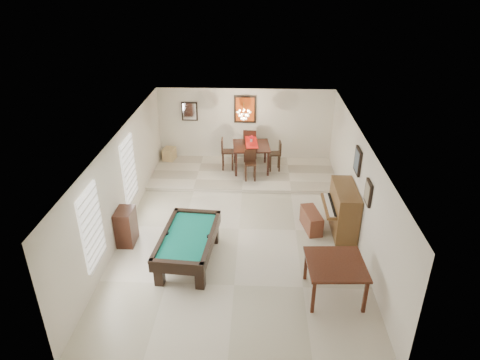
# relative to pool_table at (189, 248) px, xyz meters

# --- Properties ---
(ground_plane) EXTENTS (6.00, 9.00, 0.02)m
(ground_plane) POSITION_rel_pool_table_xyz_m (1.11, 1.44, -0.37)
(ground_plane) COLOR beige
(wall_back) EXTENTS (6.00, 0.04, 2.60)m
(wall_back) POSITION_rel_pool_table_xyz_m (1.11, 5.94, 0.94)
(wall_back) COLOR silver
(wall_back) RESTS_ON ground_plane
(wall_front) EXTENTS (6.00, 0.04, 2.60)m
(wall_front) POSITION_rel_pool_table_xyz_m (1.11, -3.06, 0.94)
(wall_front) COLOR silver
(wall_front) RESTS_ON ground_plane
(wall_left) EXTENTS (0.04, 9.00, 2.60)m
(wall_left) POSITION_rel_pool_table_xyz_m (-1.89, 1.44, 0.94)
(wall_left) COLOR silver
(wall_left) RESTS_ON ground_plane
(wall_right) EXTENTS (0.04, 9.00, 2.60)m
(wall_right) POSITION_rel_pool_table_xyz_m (4.11, 1.44, 0.94)
(wall_right) COLOR silver
(wall_right) RESTS_ON ground_plane
(ceiling) EXTENTS (6.00, 9.00, 0.04)m
(ceiling) POSITION_rel_pool_table_xyz_m (1.11, 1.44, 2.24)
(ceiling) COLOR white
(ceiling) RESTS_ON wall_back
(dining_step) EXTENTS (6.00, 2.50, 0.12)m
(dining_step) POSITION_rel_pool_table_xyz_m (1.11, 4.69, -0.30)
(dining_step) COLOR beige
(dining_step) RESTS_ON ground_plane
(window_left_front) EXTENTS (0.06, 1.00, 1.70)m
(window_left_front) POSITION_rel_pool_table_xyz_m (-1.86, -0.76, 1.04)
(window_left_front) COLOR white
(window_left_front) RESTS_ON wall_left
(window_left_rear) EXTENTS (0.06, 1.00, 1.70)m
(window_left_rear) POSITION_rel_pool_table_xyz_m (-1.86, 2.04, 1.04)
(window_left_rear) COLOR white
(window_left_rear) RESTS_ON wall_left
(pool_table) EXTENTS (1.34, 2.26, 0.73)m
(pool_table) POSITION_rel_pool_table_xyz_m (0.00, 0.00, 0.00)
(pool_table) COLOR black
(pool_table) RESTS_ON ground_plane
(square_table) EXTENTS (1.24, 1.24, 0.82)m
(square_table) POSITION_rel_pool_table_xyz_m (3.22, -1.00, 0.05)
(square_table) COLOR #38180E
(square_table) RESTS_ON ground_plane
(upright_piano) EXTENTS (0.84, 1.50, 1.25)m
(upright_piano) POSITION_rel_pool_table_xyz_m (3.67, 1.49, 0.26)
(upright_piano) COLOR brown
(upright_piano) RESTS_ON ground_plane
(piano_bench) EXTENTS (0.54, 0.98, 0.51)m
(piano_bench) POSITION_rel_pool_table_xyz_m (3.02, 1.54, -0.11)
(piano_bench) COLOR brown
(piano_bench) RESTS_ON ground_plane
(apothecary_chest) EXTENTS (0.41, 0.62, 0.93)m
(apothecary_chest) POSITION_rel_pool_table_xyz_m (-1.66, 0.70, 0.10)
(apothecary_chest) COLOR black
(apothecary_chest) RESTS_ON ground_plane
(dining_table) EXTENTS (1.28, 1.28, 0.98)m
(dining_table) POSITION_rel_pool_table_xyz_m (1.35, 4.93, 0.25)
(dining_table) COLOR black
(dining_table) RESTS_ON dining_step
(flower_vase) EXTENTS (0.14, 0.14, 0.21)m
(flower_vase) POSITION_rel_pool_table_xyz_m (1.35, 4.93, 0.85)
(flower_vase) COLOR red
(flower_vase) RESTS_ON dining_table
(dining_chair_south) EXTENTS (0.38, 0.38, 0.96)m
(dining_chair_south) POSITION_rel_pool_table_xyz_m (1.35, 4.15, 0.24)
(dining_chair_south) COLOR black
(dining_chair_south) RESTS_ON dining_step
(dining_chair_north) EXTENTS (0.49, 0.49, 1.18)m
(dining_chair_north) POSITION_rel_pool_table_xyz_m (1.31, 5.63, 0.35)
(dining_chair_north) COLOR black
(dining_chair_north) RESTS_ON dining_step
(dining_chair_west) EXTENTS (0.41, 0.41, 1.07)m
(dining_chair_west) POSITION_rel_pool_table_xyz_m (0.57, 4.95, 0.29)
(dining_chair_west) COLOR black
(dining_chair_west) RESTS_ON dining_step
(dining_chair_east) EXTENTS (0.40, 0.40, 1.00)m
(dining_chair_east) POSITION_rel_pool_table_xyz_m (2.14, 4.92, 0.26)
(dining_chair_east) COLOR black
(dining_chair_east) RESTS_ON dining_step
(corner_bench) EXTENTS (0.45, 0.52, 0.42)m
(corner_bench) POSITION_rel_pool_table_xyz_m (-1.54, 5.61, -0.03)
(corner_bench) COLOR tan
(corner_bench) RESTS_ON dining_step
(chandelier) EXTENTS (0.44, 0.44, 0.60)m
(chandelier) POSITION_rel_pool_table_xyz_m (1.11, 4.64, 1.84)
(chandelier) COLOR #FFE5B2
(chandelier) RESTS_ON ceiling
(back_painting) EXTENTS (0.75, 0.06, 0.95)m
(back_painting) POSITION_rel_pool_table_xyz_m (1.11, 5.90, 1.54)
(back_painting) COLOR #D84C14
(back_painting) RESTS_ON wall_back
(back_mirror) EXTENTS (0.55, 0.06, 0.65)m
(back_mirror) POSITION_rel_pool_table_xyz_m (-0.79, 5.90, 1.44)
(back_mirror) COLOR white
(back_mirror) RESTS_ON wall_back
(right_picture_upper) EXTENTS (0.06, 0.55, 0.65)m
(right_picture_upper) POSITION_rel_pool_table_xyz_m (4.07, 1.74, 1.54)
(right_picture_upper) COLOR slate
(right_picture_upper) RESTS_ON wall_right
(right_picture_lower) EXTENTS (0.06, 0.45, 0.55)m
(right_picture_lower) POSITION_rel_pool_table_xyz_m (4.07, 0.44, 1.34)
(right_picture_lower) COLOR gray
(right_picture_lower) RESTS_ON wall_right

